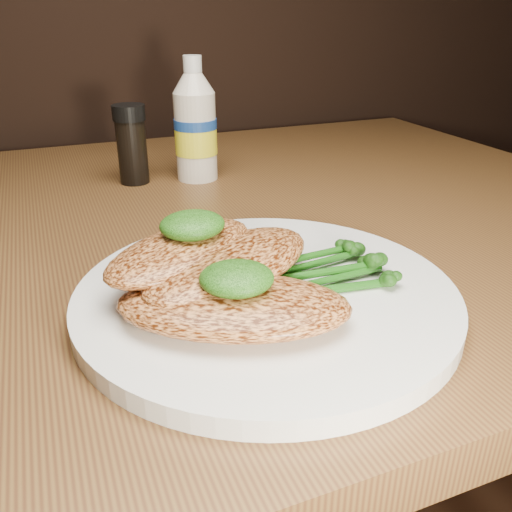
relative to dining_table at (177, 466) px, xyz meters
name	(u,v)px	position (x,y,z in m)	size (l,w,h in m)	color
dining_table	(177,466)	(0.00, 0.00, 0.00)	(1.20, 0.80, 0.75)	#472815
plate	(266,296)	(0.04, -0.22, 0.38)	(0.30, 0.30, 0.02)	white
chicken_front	(233,305)	(0.00, -0.26, 0.40)	(0.17, 0.09, 0.03)	#D58243
chicken_mid	(230,264)	(0.01, -0.21, 0.41)	(0.16, 0.08, 0.03)	#D58243
chicken_back	(182,250)	(-0.02, -0.19, 0.42)	(0.15, 0.07, 0.02)	#D58243
pesto_front	(237,278)	(0.00, -0.26, 0.42)	(0.05, 0.05, 0.02)	#0F3207
pesto_back	(192,225)	(-0.01, -0.18, 0.44)	(0.05, 0.05, 0.02)	#0F3207
broccolini_bundle	(313,268)	(0.08, -0.22, 0.40)	(0.14, 0.11, 0.02)	#1A5312
mayo_bottle	(195,120)	(0.09, 0.13, 0.46)	(0.06, 0.06, 0.16)	beige
pepper_grinder	(132,145)	(0.00, 0.15, 0.43)	(0.04, 0.04, 0.10)	black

